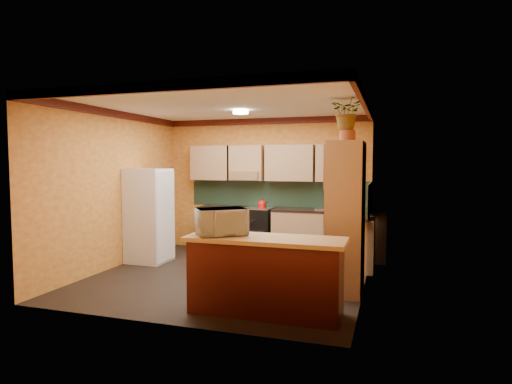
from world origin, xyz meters
TOP-DOWN VIEW (x-y plane):
  - room_shell at (0.02, 0.28)m, footprint 4.24×4.24m
  - base_cabinets_back at (0.56, 1.80)m, footprint 3.65×0.60m
  - countertop_back at (0.56, 1.80)m, footprint 3.65×0.62m
  - stove at (-0.07, 1.80)m, footprint 0.58×0.58m
  - kettle at (0.03, 1.75)m, footprint 0.18×0.18m
  - sink at (1.33, 1.80)m, footprint 0.48×0.40m
  - base_cabinets_right at (1.80, 1.01)m, footprint 0.60×0.80m
  - countertop_right at (1.80, 1.01)m, footprint 0.62×0.80m
  - fridge at (-1.75, 0.52)m, footprint 0.68×0.66m
  - pantry at (1.85, -0.21)m, footprint 0.48×0.90m
  - fern_pot at (1.85, -0.16)m, footprint 0.22×0.22m
  - fern at (1.85, -0.16)m, footprint 0.48×0.43m
  - breakfast_bar at (1.04, -1.44)m, footprint 1.80×0.55m
  - bar_top at (1.04, -1.44)m, footprint 1.90×0.65m
  - microwave at (0.48, -1.44)m, footprint 0.71×0.67m

SIDE VIEW (x-z plane):
  - base_cabinets_back at x=0.56m, z-range 0.00..0.88m
  - base_cabinets_right at x=1.80m, z-range 0.00..0.88m
  - breakfast_bar at x=1.04m, z-range 0.00..0.88m
  - stove at x=-0.07m, z-range 0.00..0.91m
  - fridge at x=-1.75m, z-range 0.00..1.70m
  - countertop_back at x=0.56m, z-range 0.88..0.92m
  - countertop_right at x=1.80m, z-range 0.88..0.92m
  - bar_top at x=1.04m, z-range 0.88..0.93m
  - sink at x=1.33m, z-range 0.92..0.95m
  - kettle at x=0.03m, z-range 0.91..1.09m
  - pantry at x=1.85m, z-range 0.00..2.10m
  - microwave at x=0.48m, z-range 0.93..1.25m
  - room_shell at x=0.02m, z-range 0.73..3.45m
  - fern_pot at x=1.85m, z-range 2.10..2.26m
  - fern at x=1.85m, z-range 2.26..2.75m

